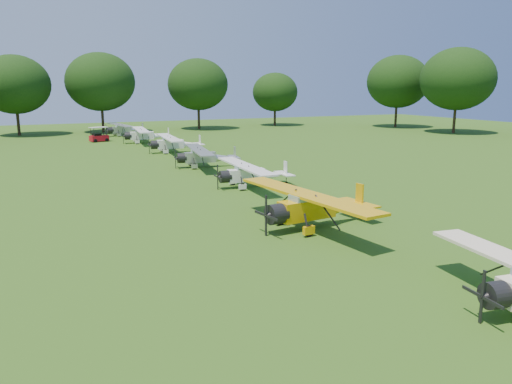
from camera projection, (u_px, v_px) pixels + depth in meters
ground at (263, 201)px, 32.95m from camera, size 160.00×160.00×0.00m
tree_belt at (311, 77)px, 32.90m from camera, size 137.36×130.27×14.52m
aircraft_2 at (314, 205)px, 26.66m from camera, size 6.78×10.78×2.12m
aircraft_3 at (252, 173)px, 37.51m from camera, size 5.88×9.36×1.84m
aircraft_4 at (205, 155)px, 46.71m from camera, size 6.09×9.65×1.89m
aircraft_5 at (174, 143)px, 57.04m from camera, size 6.28×10.00×1.97m
aircraft_6 at (145, 134)px, 66.77m from camera, size 6.45×10.26×2.02m
aircraft_7 at (124, 129)px, 76.35m from camera, size 6.11×9.71×1.91m
golf_cart at (99, 137)px, 68.31m from camera, size 2.63×2.00×2.00m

